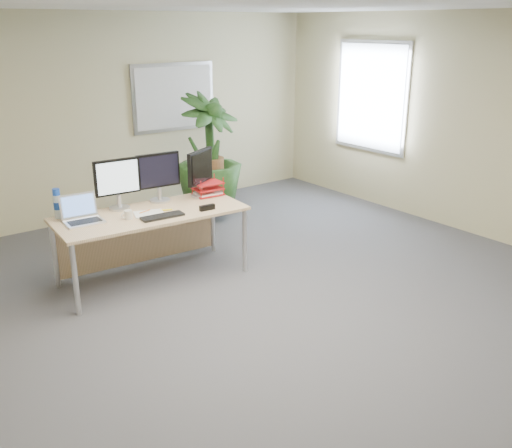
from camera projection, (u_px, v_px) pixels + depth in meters
floor at (288, 333)px, 4.94m from camera, size 8.00×8.00×0.00m
back_wall at (93, 119)px, 7.50m from camera, size 7.00×0.04×2.70m
whiteboard at (174, 97)px, 8.09m from camera, size 1.30×0.04×0.95m
window at (371, 97)px, 8.13m from camera, size 0.04×1.30×1.55m
desk at (147, 224)px, 5.89m from camera, size 1.96×0.94×0.73m
floor_plant at (209, 166)px, 7.56m from camera, size 1.08×1.08×1.50m
monitor_left at (117, 181)px, 5.77m from camera, size 0.47×0.21×0.52m
monitor_right at (159, 174)px, 6.02m from camera, size 0.47×0.21×0.53m
monitor_dark at (200, 170)px, 6.19m from camera, size 0.43×0.26×0.52m
laptop at (82, 215)px, 5.48m from camera, size 0.38×0.33×0.25m
keyboard at (163, 216)px, 5.61m from camera, size 0.44×0.17×0.02m
coffee_mug at (128, 215)px, 5.55m from camera, size 0.11×0.08×0.09m
spiral_notebook at (149, 214)px, 5.70m from camera, size 0.34×0.29×0.01m
orange_pen at (145, 211)px, 5.73m from camera, size 0.13×0.04×0.01m
yellow_highlighter at (166, 210)px, 5.81m from camera, size 0.12×0.05×0.02m
water_bottle at (58, 204)px, 5.55m from camera, size 0.08×0.08×0.30m
letter_tray at (208, 190)px, 6.31m from camera, size 0.32×0.25×0.14m
stapler at (207, 208)px, 5.82m from camera, size 0.17×0.06×0.05m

